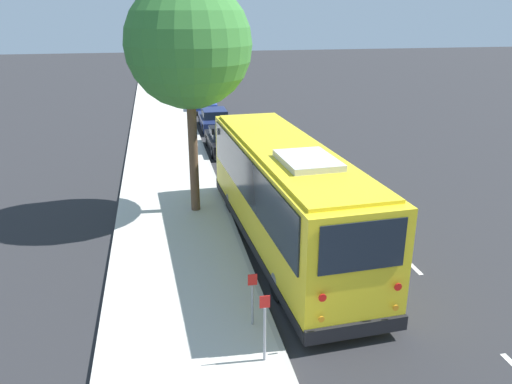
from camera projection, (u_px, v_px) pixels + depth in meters
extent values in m
plane|color=#28282B|center=(289.00, 229.00, 17.41)|extent=(160.00, 160.00, 0.00)
cube|color=beige|center=(175.00, 237.00, 16.65)|extent=(80.00, 3.99, 0.15)
cube|color=#AAA69D|center=(236.00, 232.00, 17.03)|extent=(80.00, 0.14, 0.15)
cube|color=yellow|center=(285.00, 194.00, 15.64)|extent=(10.83, 3.03, 2.97)
cube|color=black|center=(284.00, 233.00, 16.10)|extent=(10.89, 3.08, 0.28)
cube|color=black|center=(285.00, 175.00, 15.41)|extent=(9.96, 3.07, 1.42)
cube|color=black|center=(246.00, 135.00, 20.31)|extent=(0.14, 2.16, 1.49)
cube|color=black|center=(363.00, 247.00, 10.48)|extent=(0.14, 1.98, 1.14)
cube|color=black|center=(245.00, 118.00, 20.07)|extent=(0.13, 1.78, 0.22)
cube|color=yellow|center=(286.00, 147.00, 15.11)|extent=(10.16, 2.76, 0.10)
cube|color=silver|center=(308.00, 161.00, 13.33)|extent=(2.04, 1.50, 0.20)
cube|color=black|center=(246.00, 180.00, 21.01)|extent=(0.23, 2.49, 0.36)
cube|color=black|center=(357.00, 330.00, 11.16)|extent=(0.23, 2.49, 0.36)
cylinder|color=red|center=(322.00, 298.00, 10.56)|extent=(0.04, 0.18, 0.18)
cylinder|color=orange|center=(321.00, 319.00, 10.74)|extent=(0.04, 0.14, 0.14)
cylinder|color=red|center=(398.00, 287.00, 10.97)|extent=(0.04, 0.18, 0.18)
cylinder|color=orange|center=(396.00, 308.00, 11.16)|extent=(0.04, 0.14, 0.14)
cube|color=white|center=(226.00, 177.00, 20.81)|extent=(0.06, 0.32, 0.18)
cube|color=white|center=(264.00, 174.00, 21.19)|extent=(0.06, 0.32, 0.18)
cube|color=black|center=(213.00, 132.00, 19.56)|extent=(0.07, 0.10, 0.24)
cylinder|color=black|center=(231.00, 199.00, 18.70)|extent=(1.05, 0.35, 1.04)
cylinder|color=slate|center=(231.00, 199.00, 18.70)|extent=(0.48, 0.34, 0.47)
cylinder|color=black|center=(286.00, 195.00, 19.20)|extent=(1.05, 0.35, 1.04)
cylinder|color=slate|center=(286.00, 195.00, 19.20)|extent=(0.48, 0.34, 0.47)
cylinder|color=black|center=(279.00, 281.00, 13.08)|extent=(1.05, 0.35, 1.04)
cylinder|color=slate|center=(279.00, 281.00, 13.08)|extent=(0.48, 0.34, 0.47)
cylinder|color=black|center=(355.00, 271.00, 13.58)|extent=(1.05, 0.35, 1.04)
cylinder|color=slate|center=(355.00, 271.00, 13.58)|extent=(0.48, 0.34, 0.47)
cube|color=black|center=(225.00, 143.00, 26.93)|extent=(4.16, 1.76, 0.62)
cube|color=black|center=(225.00, 133.00, 26.64)|extent=(1.97, 1.51, 0.48)
cube|color=black|center=(225.00, 129.00, 26.56)|extent=(1.90, 1.47, 0.05)
cube|color=black|center=(219.00, 137.00, 28.93)|extent=(0.09, 1.67, 0.20)
cube|color=black|center=(231.00, 157.00, 25.08)|extent=(0.09, 1.67, 0.20)
cylinder|color=black|center=(207.00, 140.00, 28.03)|extent=(0.62, 0.21, 0.62)
cylinder|color=slate|center=(207.00, 140.00, 28.03)|extent=(0.28, 0.22, 0.28)
cylinder|color=black|center=(235.00, 139.00, 28.34)|extent=(0.62, 0.21, 0.62)
cylinder|color=slate|center=(235.00, 139.00, 28.34)|extent=(0.28, 0.22, 0.28)
cylinder|color=black|center=(213.00, 152.00, 25.63)|extent=(0.62, 0.21, 0.62)
cylinder|color=slate|center=(213.00, 152.00, 25.63)|extent=(0.28, 0.22, 0.28)
cylinder|color=black|center=(243.00, 151.00, 25.93)|extent=(0.62, 0.21, 0.62)
cylinder|color=slate|center=(243.00, 151.00, 25.93)|extent=(0.28, 0.22, 0.28)
cube|color=#19234C|center=(214.00, 121.00, 32.05)|extent=(4.36, 1.79, 0.62)
cube|color=black|center=(214.00, 113.00, 31.75)|extent=(2.07, 1.53, 0.48)
cube|color=#19234C|center=(214.00, 110.00, 31.67)|extent=(1.99, 1.49, 0.05)
cube|color=black|center=(211.00, 118.00, 34.14)|extent=(0.10, 1.69, 0.20)
cube|color=black|center=(218.00, 132.00, 30.09)|extent=(0.10, 1.69, 0.20)
cylinder|color=black|center=(200.00, 120.00, 33.22)|extent=(0.62, 0.21, 0.62)
cylinder|color=slate|center=(200.00, 120.00, 33.22)|extent=(0.28, 0.22, 0.28)
cylinder|color=black|center=(224.00, 119.00, 33.50)|extent=(0.62, 0.21, 0.62)
cylinder|color=slate|center=(224.00, 119.00, 33.50)|extent=(0.28, 0.22, 0.28)
cylinder|color=black|center=(204.00, 129.00, 30.69)|extent=(0.62, 0.21, 0.62)
cylinder|color=slate|center=(204.00, 129.00, 30.69)|extent=(0.28, 0.22, 0.28)
cylinder|color=black|center=(230.00, 128.00, 30.97)|extent=(0.62, 0.21, 0.62)
cylinder|color=slate|center=(230.00, 128.00, 30.97)|extent=(0.28, 0.22, 0.28)
cube|color=navy|center=(204.00, 105.00, 37.72)|extent=(4.08, 1.85, 0.60)
cube|color=black|center=(204.00, 98.00, 37.43)|extent=(1.96, 1.54, 0.48)
cube|color=navy|center=(204.00, 95.00, 37.35)|extent=(1.88, 1.50, 0.05)
cube|color=black|center=(203.00, 103.00, 39.67)|extent=(0.14, 1.65, 0.20)
cube|color=black|center=(206.00, 113.00, 35.91)|extent=(0.14, 1.65, 0.20)
cylinder|color=black|center=(193.00, 104.00, 38.83)|extent=(0.61, 0.22, 0.60)
cylinder|color=slate|center=(193.00, 104.00, 38.83)|extent=(0.28, 0.23, 0.27)
cylinder|color=black|center=(213.00, 104.00, 39.06)|extent=(0.61, 0.22, 0.60)
cylinder|color=slate|center=(213.00, 104.00, 39.06)|extent=(0.28, 0.23, 0.27)
cylinder|color=black|center=(195.00, 110.00, 36.48)|extent=(0.61, 0.22, 0.60)
cylinder|color=slate|center=(195.00, 110.00, 36.48)|extent=(0.28, 0.23, 0.27)
cylinder|color=black|center=(216.00, 110.00, 36.71)|extent=(0.61, 0.22, 0.60)
cylinder|color=slate|center=(216.00, 110.00, 36.71)|extent=(0.28, 0.23, 0.27)
cube|color=tan|center=(197.00, 90.00, 44.49)|extent=(4.65, 1.97, 0.65)
cube|color=black|center=(196.00, 84.00, 44.19)|extent=(2.25, 1.57, 0.48)
cube|color=tan|center=(196.00, 81.00, 44.11)|extent=(2.16, 1.53, 0.05)
cube|color=black|center=(196.00, 89.00, 46.71)|extent=(0.20, 1.60, 0.20)
cube|color=black|center=(197.00, 97.00, 42.43)|extent=(0.20, 1.60, 0.20)
cylinder|color=black|center=(188.00, 89.00, 45.80)|extent=(0.68, 0.25, 0.66)
cylinder|color=slate|center=(188.00, 89.00, 45.80)|extent=(0.31, 0.24, 0.30)
cylinder|color=black|center=(205.00, 89.00, 45.97)|extent=(0.68, 0.25, 0.66)
cylinder|color=slate|center=(205.00, 89.00, 45.97)|extent=(0.31, 0.24, 0.30)
cylinder|color=black|center=(188.00, 94.00, 43.12)|extent=(0.68, 0.25, 0.66)
cylinder|color=slate|center=(188.00, 94.00, 43.12)|extent=(0.31, 0.24, 0.30)
cylinder|color=black|center=(205.00, 94.00, 43.30)|extent=(0.68, 0.25, 0.66)
cylinder|color=slate|center=(205.00, 94.00, 43.30)|extent=(0.31, 0.24, 0.30)
cylinder|color=brown|center=(193.00, 152.00, 18.01)|extent=(0.33, 0.33, 4.46)
sphere|color=#387A33|center=(188.00, 44.00, 16.72)|extent=(4.31, 4.31, 4.31)
sphere|color=#3C8437|center=(185.00, 0.00, 16.74)|extent=(2.80, 2.80, 2.80)
cylinder|color=gray|center=(265.00, 334.00, 10.47)|extent=(0.06, 0.06, 1.30)
cube|color=red|center=(265.00, 302.00, 10.20)|extent=(0.02, 0.22, 0.28)
cylinder|color=gray|center=(253.00, 305.00, 11.73)|extent=(0.06, 0.06, 1.07)
cube|color=red|center=(253.00, 280.00, 11.50)|extent=(0.02, 0.22, 0.28)
cube|color=silver|center=(402.00, 256.00, 15.53)|extent=(2.40, 0.14, 0.01)
cube|color=silver|center=(336.00, 191.00, 21.05)|extent=(2.40, 0.14, 0.01)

